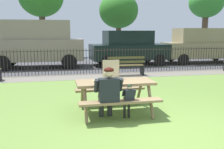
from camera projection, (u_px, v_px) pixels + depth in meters
ground at (141, 110)px, 6.11m from camera, size 28.00×10.99×0.02m
cobblestone_walkway at (106, 76)px, 10.72m from camera, size 28.00×1.40×0.01m
street_asphalt at (93, 63)px, 14.83m from camera, size 28.00×7.13×0.01m
picnic_table_foreground at (115, 88)px, 5.79m from camera, size 1.81×1.49×0.79m
pizza_box_open at (112, 75)px, 5.88m from camera, size 0.41×0.44×0.47m
pizza_slice_on_table at (96, 81)px, 5.79m from camera, size 0.14×0.24×0.02m
adult_at_table at (108, 91)px, 5.25m from camera, size 0.61×0.59×1.19m
child_at_table at (129, 98)px, 5.33m from camera, size 0.30×0.29×0.81m
iron_fence_streetside at (103, 61)px, 11.29m from camera, size 22.13×0.03×1.15m
park_bench_center at (126, 66)px, 10.69m from camera, size 1.61×0.49×0.85m
parked_car_center at (38, 43)px, 12.95m from camera, size 4.74×2.15×2.46m
parked_car_right at (129, 47)px, 14.02m from camera, size 4.48×2.07×1.94m
parked_car_far_right at (202, 45)px, 14.94m from camera, size 4.67×2.11×2.08m
far_tree_center at (119, 11)px, 19.31m from camera, size 3.06×3.06×4.87m
far_tree_midright at (206, 3)px, 20.73m from camera, size 2.89×2.89×5.62m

